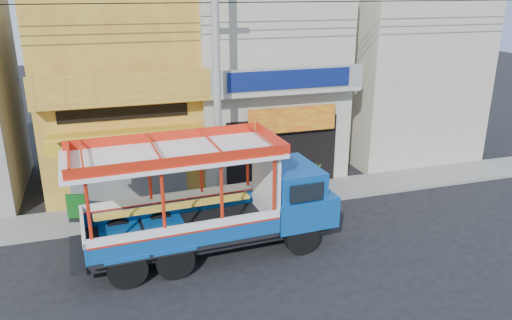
{
  "coord_description": "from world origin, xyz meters",
  "views": [
    {
      "loc": [
        -4.75,
        -12.8,
        7.75
      ],
      "look_at": [
        0.11,
        2.5,
        2.19
      ],
      "focal_mm": 35.0,
      "sensor_mm": 36.0,
      "label": 1
    }
  ],
  "objects": [
    {
      "name": "green_sign",
      "position": [
        -5.9,
        3.96,
        0.53
      ],
      "size": [
        0.64,
        0.42,
        0.98
      ],
      "color": "black",
      "rests_on": "sidewalk"
    },
    {
      "name": "filler_building_right",
      "position": [
        9.0,
        8.0,
        3.8
      ],
      "size": [
        6.0,
        6.0,
        7.6
      ],
      "primitive_type": "cube",
      "color": "#AFAC8F",
      "rests_on": "ground"
    },
    {
      "name": "potted_plant_a",
      "position": [
        1.99,
        4.3,
        0.62
      ],
      "size": [
        1.14,
        1.07,
        1.0
      ],
      "primitive_type": "imported",
      "rotation": [
        0.0,
        0.0,
        0.4
      ],
      "color": "#285017",
      "rests_on": "sidewalk"
    },
    {
      "name": "potted_plant_c",
      "position": [
        2.98,
        3.92,
        0.68
      ],
      "size": [
        0.65,
        0.65,
        1.13
      ],
      "primitive_type": "imported",
      "rotation": [
        0.0,
        0.0,
        4.75
      ],
      "color": "#285017",
      "rests_on": "sidewalk"
    },
    {
      "name": "utility_pole",
      "position": [
        -0.85,
        3.3,
        5.03
      ],
      "size": [
        28.0,
        0.26,
        9.0
      ],
      "color": "gray",
      "rests_on": "ground"
    },
    {
      "name": "ground",
      "position": [
        0.0,
        0.0,
        0.0
      ],
      "size": [
        90.0,
        90.0,
        0.0
      ],
      "primitive_type": "plane",
      "color": "black",
      "rests_on": "ground"
    },
    {
      "name": "sidewalk",
      "position": [
        0.0,
        4.0,
        0.06
      ],
      "size": [
        30.0,
        2.0,
        0.12
      ],
      "primitive_type": "cube",
      "color": "slate",
      "rests_on": "ground"
    },
    {
      "name": "songthaew_truck",
      "position": [
        -1.43,
        0.66,
        1.76
      ],
      "size": [
        7.93,
        2.96,
        3.64
      ],
      "color": "black",
      "rests_on": "ground"
    },
    {
      "name": "shophouse_right",
      "position": [
        2.0,
        7.96,
        4.11
      ],
      "size": [
        6.0,
        6.75,
        8.24
      ],
      "color": "#AFAC8F",
      "rests_on": "ground"
    },
    {
      "name": "shophouse_left",
      "position": [
        -4.0,
        7.96,
        4.11
      ],
      "size": [
        6.0,
        7.5,
        8.24
      ],
      "color": "#B37127",
      "rests_on": "ground"
    },
    {
      "name": "potted_plant_b",
      "position": [
        2.55,
        3.96,
        0.56
      ],
      "size": [
        0.57,
        0.61,
        0.89
      ],
      "primitive_type": "imported",
      "rotation": [
        0.0,
        0.0,
        2.02
      ],
      "color": "#285017",
      "rests_on": "sidewalk"
    },
    {
      "name": "party_pilaster",
      "position": [
        -1.0,
        4.85,
        4.0
      ],
      "size": [
        0.35,
        0.3,
        8.0
      ],
      "primitive_type": "cube",
      "color": "#AFAC8F",
      "rests_on": "ground"
    }
  ]
}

